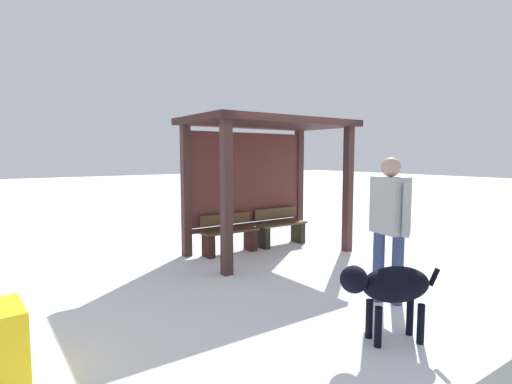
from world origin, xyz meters
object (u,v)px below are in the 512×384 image
Objects in this scene: bus_shelter at (262,152)px; bench_center_inside at (280,228)px; person_walking at (389,218)px; dog at (388,286)px; bench_left_inside at (229,235)px.

bus_shelter reaches higher than bench_center_inside.
dog is (-0.87, -0.64, -0.50)m from person_walking.
dog reaches higher than bench_left_inside.
bench_center_inside is (0.60, 0.20, -1.53)m from bus_shelter.
person_walking is (0.30, -3.23, 0.72)m from bench_left_inside.
bus_shelter reaches higher than person_walking.
bus_shelter is 2.73× the size of bench_left_inside.
dog is (-0.57, -3.87, 0.22)m from bench_left_inside.
bus_shelter is 4.07m from dog.
dog is at bearing -114.64° from bench_center_inside.
person_walking reaches higher than bench_center_inside.
bus_shelter is at bearing 84.25° from person_walking.
bench_left_inside is at bearing 161.26° from bus_shelter.
bus_shelter is 3.15m from person_walking.
bench_left_inside is 0.62× the size of person_walking.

